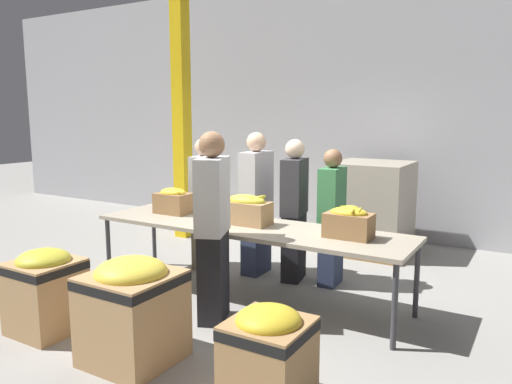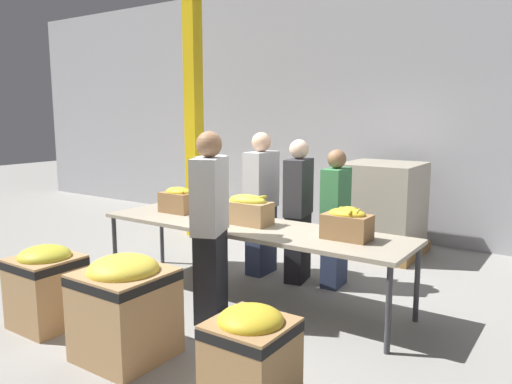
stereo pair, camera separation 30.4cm
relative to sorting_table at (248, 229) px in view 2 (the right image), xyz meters
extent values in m
plane|color=gray|center=(0.00, 0.00, -0.73)|extent=(30.00, 30.00, 0.00)
cube|color=#A8A8AD|center=(0.00, 3.26, 1.27)|extent=(16.00, 0.08, 4.00)
cube|color=#9E937F|center=(0.00, 0.00, 0.02)|extent=(3.36, 0.87, 0.04)
cylinder|color=#38383D|center=(-1.62, -0.38, -0.36)|extent=(0.05, 0.05, 0.73)
cylinder|color=#38383D|center=(1.62, -0.38, -0.36)|extent=(0.05, 0.05, 0.73)
cylinder|color=#38383D|center=(-1.62, 0.38, -0.36)|extent=(0.05, 0.05, 0.73)
cylinder|color=#38383D|center=(1.62, 0.38, -0.36)|extent=(0.05, 0.05, 0.73)
cube|color=olive|center=(-1.05, 0.09, 0.16)|extent=(0.40, 0.27, 0.23)
ellipsoid|color=yellow|center=(-1.05, 0.09, 0.28)|extent=(0.32, 0.22, 0.11)
ellipsoid|color=yellow|center=(-1.12, 0.11, 0.30)|extent=(0.06, 0.15, 0.04)
ellipsoid|color=yellow|center=(-0.98, 0.07, 0.30)|extent=(0.20, 0.18, 0.05)
cube|color=tan|center=(-0.04, 0.03, 0.16)|extent=(0.50, 0.26, 0.24)
ellipsoid|color=gold|center=(-0.04, 0.03, 0.29)|extent=(0.42, 0.23, 0.13)
ellipsoid|color=gold|center=(0.11, 0.09, 0.33)|extent=(0.07, 0.16, 0.05)
ellipsoid|color=gold|center=(-0.02, 0.07, 0.32)|extent=(0.13, 0.21, 0.05)
ellipsoid|color=gold|center=(0.00, -0.01, 0.33)|extent=(0.17, 0.07, 0.04)
cube|color=olive|center=(1.06, 0.04, 0.16)|extent=(0.43, 0.26, 0.23)
ellipsoid|color=gold|center=(1.06, 0.04, 0.28)|extent=(0.35, 0.22, 0.10)
ellipsoid|color=gold|center=(1.05, 0.03, 0.31)|extent=(0.20, 0.15, 0.05)
ellipsoid|color=gold|center=(1.06, 0.09, 0.31)|extent=(0.15, 0.07, 0.05)
ellipsoid|color=gold|center=(1.11, -0.01, 0.31)|extent=(0.09, 0.16, 0.05)
ellipsoid|color=gold|center=(1.16, 0.06, 0.31)|extent=(0.08, 0.18, 0.04)
cube|color=#2D3856|center=(-0.35, 0.75, -0.33)|extent=(0.22, 0.39, 0.80)
cube|color=#B2B2B7|center=(-0.35, 0.75, 0.40)|extent=(0.23, 0.45, 0.66)
sphere|color=#DBAD89|center=(-0.35, 0.75, 0.84)|extent=(0.23, 0.23, 0.23)
cube|color=#2D3856|center=(0.58, 0.83, -0.37)|extent=(0.21, 0.36, 0.72)
cube|color=#387A47|center=(0.58, 0.83, 0.29)|extent=(0.23, 0.42, 0.60)
sphere|color=#896042|center=(0.58, 0.83, 0.69)|extent=(0.20, 0.20, 0.20)
cube|color=black|center=(0.15, 0.77, -0.35)|extent=(0.27, 0.40, 0.77)
cube|color=#333338|center=(0.15, 0.77, 0.35)|extent=(0.29, 0.47, 0.63)
sphere|color=beige|center=(0.15, 0.77, 0.78)|extent=(0.22, 0.22, 0.22)
cube|color=black|center=(0.02, -0.63, -0.32)|extent=(0.35, 0.45, 0.83)
cube|color=#B2B2B7|center=(0.02, -0.63, 0.44)|extent=(0.39, 0.52, 0.68)
sphere|color=#896042|center=(0.02, -0.63, 0.90)|extent=(0.23, 0.23, 0.23)
cube|color=#6B604C|center=(-1.03, 0.65, -0.35)|extent=(0.27, 0.40, 0.76)
cube|color=#B2B2B7|center=(-1.03, 0.65, 0.34)|extent=(0.30, 0.46, 0.63)
sphere|color=#DBAD89|center=(-1.03, 0.65, 0.76)|extent=(0.21, 0.21, 0.21)
cube|color=tan|center=(-1.10, -1.59, -0.41)|extent=(0.54, 0.54, 0.64)
cube|color=black|center=(-1.10, -1.59, -0.15)|extent=(0.54, 0.54, 0.07)
ellipsoid|color=gold|center=(-1.10, -1.59, -0.08)|extent=(0.46, 0.46, 0.19)
cube|color=tan|center=(-0.06, -1.59, -0.38)|extent=(0.64, 0.64, 0.70)
cube|color=black|center=(-0.06, -1.59, -0.09)|extent=(0.65, 0.65, 0.07)
ellipsoid|color=yellow|center=(-0.06, -1.59, -0.02)|extent=(0.55, 0.55, 0.23)
cube|color=#A37A4C|center=(1.13, -1.59, -0.44)|extent=(0.50, 0.50, 0.59)
cube|color=black|center=(1.13, -1.59, -0.20)|extent=(0.51, 0.51, 0.07)
ellipsoid|color=gold|center=(1.13, -1.59, -0.14)|extent=(0.43, 0.43, 0.18)
cube|color=yellow|center=(-2.24, 1.74, 1.27)|extent=(0.21, 0.21, 4.00)
cube|color=olive|center=(0.52, 2.40, -0.67)|extent=(1.08, 1.08, 0.13)
cube|color=#A39984|center=(0.52, 2.40, -0.05)|extent=(0.99, 0.99, 1.11)
camera|label=1|loc=(2.61, -4.23, 1.18)|focal=35.00mm
camera|label=2|loc=(2.86, -4.06, 1.18)|focal=35.00mm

